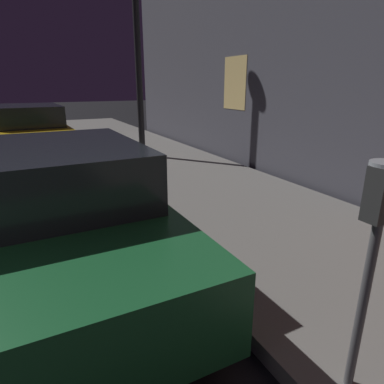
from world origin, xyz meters
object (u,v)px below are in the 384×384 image
(parking_meter, at_px, (377,227))
(street_lamp, at_px, (136,15))
(car_green, at_px, (57,213))
(car_yellow_cab, at_px, (30,131))

(parking_meter, distance_m, street_lamp, 7.84)
(car_green, height_order, street_lamp, street_lamp)
(parking_meter, xyz_separation_m, street_lamp, (1.15, 7.41, 2.29))
(car_yellow_cab, height_order, street_lamp, street_lamp)
(car_green, relative_size, street_lamp, 0.85)
(car_yellow_cab, xyz_separation_m, street_lamp, (2.60, -1.97, 2.83))
(parking_meter, height_order, street_lamp, street_lamp)
(car_yellow_cab, relative_size, street_lamp, 0.85)
(parking_meter, height_order, car_green, parking_meter)
(parking_meter, relative_size, car_green, 0.34)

